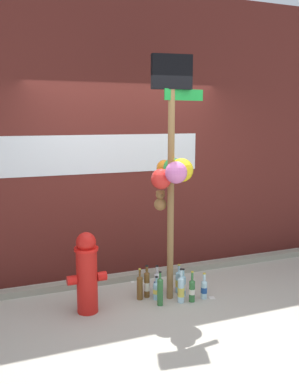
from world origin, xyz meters
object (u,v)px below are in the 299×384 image
bottle_0 (179,281)px  bottle_4 (147,284)px  fire_hydrant (87,272)px  bottle_8 (183,285)px  bottle_1 (192,290)px  bottle_9 (204,289)px  bottle_2 (181,289)px  bottle_5 (156,290)px  bottle_6 (160,291)px  bottle_10 (157,282)px  memorial_post (172,161)px  bottle_7 (140,287)px  bottle_3 (170,281)px

bottle_0 → bottle_4: bearing=178.2°
fire_hydrant → bottle_8: (1.14, -0.00, -0.32)m
bottle_0 → bottle_1: (0.03, -0.29, 0.00)m
bottle_4 → bottle_9: (0.60, -0.27, -0.04)m
bottle_2 → bottle_8: 0.19m
bottle_8 → bottle_5: bearing=175.9°
bottle_6 → bottle_10: size_ratio=1.18×
memorial_post → fire_hydrant: memorial_post is taller
bottle_2 → bottle_10: 0.39m
bottle_1 → bottle_9: bottle_1 is taller
bottle_8 → bottle_10: (-0.25, 0.21, -0.00)m
bottle_7 → bottle_10: bottle_7 is taller
bottle_1 → bottle_6: bearing=173.1°
bottle_0 → bottle_10: bearing=157.1°
bottle_5 → bottle_6: size_ratio=0.70×
bottle_4 → memorial_post: bearing=-29.5°
fire_hydrant → bottle_3: size_ratio=2.37×
fire_hydrant → bottle_6: bearing=-10.0°
bottle_3 → bottle_7: bottle_3 is taller
bottle_5 → bottle_8: bottle_8 is taller
bottle_7 → memorial_post: bearing=-18.2°
bottle_2 → bottle_5: 0.29m
bottle_3 → bottle_6: size_ratio=0.95×
bottle_1 → bottle_7: (-0.53, 0.27, 0.01)m
bottle_1 → bottle_8: size_ratio=1.09×
bottle_9 → bottle_6: bearing=177.9°
fire_hydrant → bottle_0: size_ratio=2.54×
bottle_4 → bottle_8: bottle_4 is taller
bottle_2 → bottle_8: size_ratio=1.21×
bottle_2 → bottle_7: 0.47m
bottle_10 → bottle_4: bearing=-151.7°
bottle_7 → bottle_10: 0.29m
bottle_7 → bottle_9: size_ratio=1.20×
fire_hydrant → bottle_0: fire_hydrant is taller
bottle_4 → bottle_9: bottle_4 is taller
fire_hydrant → bottle_0: (1.13, 0.10, -0.31)m
bottle_0 → bottle_9: (0.20, -0.26, -0.02)m
bottle_9 → bottle_5: bearing=161.1°
bottle_3 → bottle_8: bottle_3 is taller
bottle_1 → bottle_3: bottle_3 is taller
bottle_6 → memorial_post: bearing=32.4°
memorial_post → bottle_6: (-0.18, -0.12, -1.42)m
fire_hydrant → bottle_5: fire_hydrant is taller
bottle_9 → bottle_10: size_ratio=0.92×
bottle_2 → bottle_3: 0.30m
memorial_post → bottle_8: (0.17, 0.02, -1.46)m
bottle_8 → memorial_post: bearing=-173.5°
bottle_2 → bottle_7: size_ratio=1.08×
bottle_8 → bottle_4: bearing=163.9°
fire_hydrant → bottle_1: (1.16, -0.18, -0.31)m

